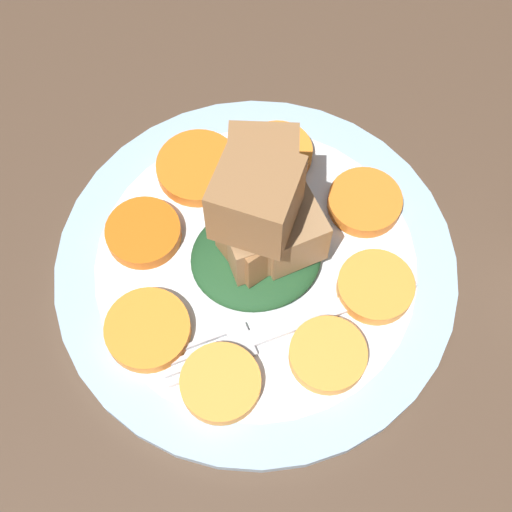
{
  "coord_description": "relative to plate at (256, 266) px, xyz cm",
  "views": [
    {
      "loc": [
        -4.65,
        -20.58,
        47.99
      ],
      "look_at": [
        0.0,
        0.0,
        4.1
      ],
      "focal_mm": 50.0,
      "sensor_mm": 36.0,
      "label": 1
    }
  ],
  "objects": [
    {
      "name": "carrot_slice_6",
      "position": [
        7.44,
        -3.83,
        1.12
      ],
      "size": [
        5.23,
        5.23,
        1.08
      ],
      "primitive_type": "cylinder",
      "color": "orange",
      "rests_on": "plate"
    },
    {
      "name": "carrot_slice_5",
      "position": [
        3.02,
        -7.75,
        1.12
      ],
      "size": [
        5.09,
        5.09,
        1.08
      ],
      "primitive_type": "cylinder",
      "color": "orange",
      "rests_on": "plate"
    },
    {
      "name": "carrot_slice_4",
      "position": [
        -4.14,
        -8.06,
        1.12
      ],
      "size": [
        5.2,
        5.2,
        1.08
      ],
      "primitive_type": "cylinder",
      "color": "orange",
      "rests_on": "plate"
    },
    {
      "name": "fork",
      "position": [
        0.85,
        -5.12,
        0.78
      ],
      "size": [
        18.1,
        4.32,
        0.4
      ],
      "rotation": [
        0.0,
        0.0,
        0.15
      ],
      "color": "#B2B2B7",
      "rests_on": "plate"
    },
    {
      "name": "plate",
      "position": [
        0.0,
        0.0,
        0.0
      ],
      "size": [
        28.1,
        28.1,
        1.05
      ],
      "color": "#99B7D1",
      "rests_on": "table_slab"
    },
    {
      "name": "carrot_slice_2",
      "position": [
        -7.27,
        3.73,
        1.12
      ],
      "size": [
        5.3,
        5.3,
        1.08
      ],
      "primitive_type": "cylinder",
      "color": "#D66014",
      "rests_on": "plate"
    },
    {
      "name": "carrot_slice_7",
      "position": [
        8.61,
        2.68,
        1.12
      ],
      "size": [
        5.31,
        5.31,
        1.08
      ],
      "primitive_type": "cylinder",
      "color": "orange",
      "rests_on": "plate"
    },
    {
      "name": "table_slab",
      "position": [
        0.0,
        0.0,
        -1.52
      ],
      "size": [
        120.0,
        120.0,
        2.0
      ],
      "primitive_type": "cube",
      "color": "#4C3828",
      "rests_on": "ground"
    },
    {
      "name": "carrot_slice_3",
      "position": [
        -8.09,
        -3.47,
        1.12
      ],
      "size": [
        5.68,
        5.68,
        1.08
      ],
      "primitive_type": "cylinder",
      "color": "orange",
      "rests_on": "plate"
    },
    {
      "name": "carrot_slice_0",
      "position": [
        3.5,
        8.15,
        1.12
      ],
      "size": [
        5.16,
        5.16,
        1.08
      ],
      "primitive_type": "cylinder",
      "color": "orange",
      "rests_on": "plate"
    },
    {
      "name": "center_pile",
      "position": [
        0.54,
        0.3,
        5.28
      ],
      "size": [
        9.07,
        8.86,
        11.09
      ],
      "color": "#1E4723",
      "rests_on": "plate"
    },
    {
      "name": "carrot_slice_1",
      "position": [
        -2.51,
        8.18,
        1.12
      ],
      "size": [
        6.13,
        6.13,
        1.08
      ],
      "primitive_type": "cylinder",
      "color": "orange",
      "rests_on": "plate"
    }
  ]
}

